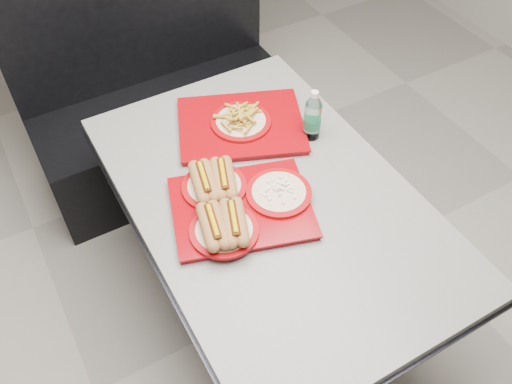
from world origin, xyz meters
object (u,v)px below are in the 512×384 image
diner_table (270,225)px  water_bottle (312,118)px  booth_bench (160,100)px  tray_far (241,123)px  tray_near (235,204)px

diner_table → water_bottle: (0.28, 0.18, 0.26)m
water_bottle → diner_table: bearing=-147.2°
diner_table → booth_bench: size_ratio=1.05×
diner_table → tray_far: size_ratio=2.46×
tray_near → diner_table: bearing=1.3°
booth_bench → tray_far: 0.84m
diner_table → booth_bench: (0.00, 1.09, -0.18)m
diner_table → tray_far: 0.41m
diner_table → booth_bench: bearing=90.0°
booth_bench → tray_near: booth_bench is taller
tray_far → water_bottle: (0.21, -0.17, 0.06)m
booth_bench → tray_near: (-0.14, -1.10, 0.38)m
tray_near → water_bottle: 0.47m
diner_table → tray_near: bearing=-178.7°
booth_bench → tray_far: (0.07, -0.74, 0.38)m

